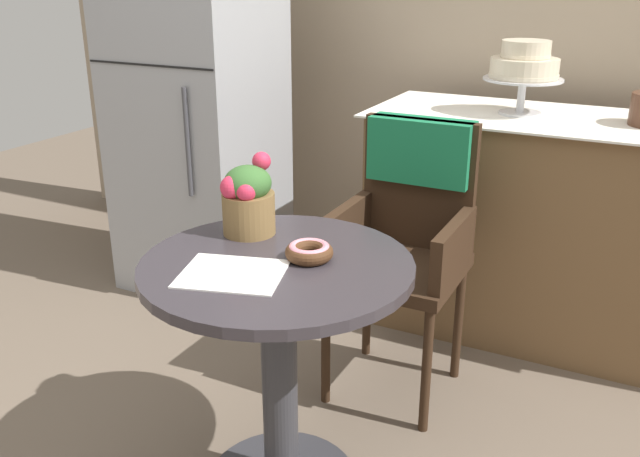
{
  "coord_description": "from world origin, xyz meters",
  "views": [
    {
      "loc": [
        0.84,
        -1.42,
        1.44
      ],
      "look_at": [
        0.05,
        0.15,
        0.77
      ],
      "focal_mm": 38.79,
      "sensor_mm": 36.0,
      "label": 1
    }
  ],
  "objects_px": {
    "wicker_chair": "(409,214)",
    "refrigerator": "(197,105)",
    "cafe_table": "(279,333)",
    "donut_front": "(309,251)",
    "tiered_cake_stand": "(524,66)",
    "flower_vase": "(248,197)"
  },
  "relations": [
    {
      "from": "wicker_chair",
      "to": "refrigerator",
      "type": "height_order",
      "value": "refrigerator"
    },
    {
      "from": "cafe_table",
      "to": "donut_front",
      "type": "bearing_deg",
      "value": 37.4
    },
    {
      "from": "tiered_cake_stand",
      "to": "refrigerator",
      "type": "height_order",
      "value": "refrigerator"
    },
    {
      "from": "wicker_chair",
      "to": "refrigerator",
      "type": "distance_m",
      "value": 1.24
    },
    {
      "from": "wicker_chair",
      "to": "refrigerator",
      "type": "bearing_deg",
      "value": 154.89
    },
    {
      "from": "cafe_table",
      "to": "donut_front",
      "type": "distance_m",
      "value": 0.25
    },
    {
      "from": "tiered_cake_stand",
      "to": "cafe_table",
      "type": "bearing_deg",
      "value": -104.41
    },
    {
      "from": "cafe_table",
      "to": "refrigerator",
      "type": "distance_m",
      "value": 1.56
    },
    {
      "from": "flower_vase",
      "to": "refrigerator",
      "type": "height_order",
      "value": "refrigerator"
    },
    {
      "from": "flower_vase",
      "to": "refrigerator",
      "type": "xyz_separation_m",
      "value": [
        -0.88,
        0.96,
        0.02
      ]
    },
    {
      "from": "cafe_table",
      "to": "flower_vase",
      "type": "distance_m",
      "value": 0.39
    },
    {
      "from": "donut_front",
      "to": "tiered_cake_stand",
      "type": "height_order",
      "value": "tiered_cake_stand"
    },
    {
      "from": "flower_vase",
      "to": "refrigerator",
      "type": "relative_size",
      "value": 0.14
    },
    {
      "from": "wicker_chair",
      "to": "donut_front",
      "type": "bearing_deg",
      "value": -100.09
    },
    {
      "from": "refrigerator",
      "to": "donut_front",
      "type": "bearing_deg",
      "value": -43.15
    },
    {
      "from": "donut_front",
      "to": "tiered_cake_stand",
      "type": "xyz_separation_m",
      "value": [
        0.27,
        1.25,
        0.34
      ]
    },
    {
      "from": "wicker_chair",
      "to": "tiered_cake_stand",
      "type": "distance_m",
      "value": 0.77
    },
    {
      "from": "tiered_cake_stand",
      "to": "refrigerator",
      "type": "bearing_deg",
      "value": -171.77
    },
    {
      "from": "donut_front",
      "to": "wicker_chair",
      "type": "bearing_deg",
      "value": 86.5
    },
    {
      "from": "tiered_cake_stand",
      "to": "refrigerator",
      "type": "xyz_separation_m",
      "value": [
        -1.38,
        -0.2,
        -0.23
      ]
    },
    {
      "from": "cafe_table",
      "to": "refrigerator",
      "type": "relative_size",
      "value": 0.42
    },
    {
      "from": "donut_front",
      "to": "tiered_cake_stand",
      "type": "distance_m",
      "value": 1.32
    }
  ]
}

